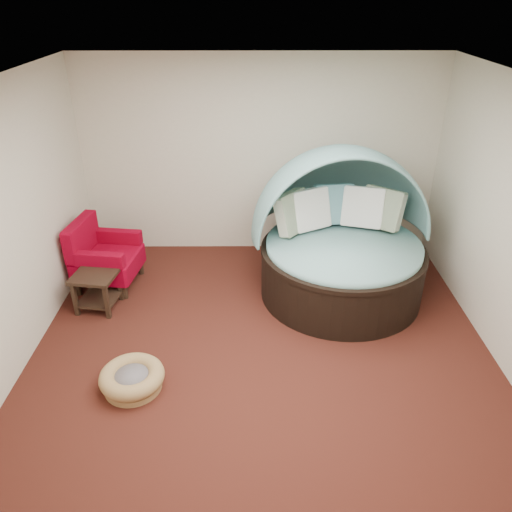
{
  "coord_description": "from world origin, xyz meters",
  "views": [
    {
      "loc": [
        -0.09,
        -4.31,
        3.53
      ],
      "look_at": [
        -0.06,
        0.6,
        0.86
      ],
      "focal_mm": 35.0,
      "sensor_mm": 36.0,
      "label": 1
    }
  ],
  "objects_px": {
    "pet_basket": "(132,378)",
    "red_armchair": "(103,256)",
    "canopy_daybed": "(342,229)",
    "side_table": "(97,286)"
  },
  "relations": [
    {
      "from": "pet_basket",
      "to": "red_armchair",
      "type": "bearing_deg",
      "value": 111.2
    },
    {
      "from": "pet_basket",
      "to": "red_armchair",
      "type": "xyz_separation_m",
      "value": [
        -0.77,
        1.98,
        0.3
      ]
    },
    {
      "from": "canopy_daybed",
      "to": "red_armchair",
      "type": "height_order",
      "value": "canopy_daybed"
    },
    {
      "from": "red_armchair",
      "to": "side_table",
      "type": "distance_m",
      "value": 0.57
    },
    {
      "from": "canopy_daybed",
      "to": "pet_basket",
      "type": "xyz_separation_m",
      "value": [
        -2.3,
        -1.83,
        -0.75
      ]
    },
    {
      "from": "pet_basket",
      "to": "side_table",
      "type": "distance_m",
      "value": 1.6
    },
    {
      "from": "canopy_daybed",
      "to": "pet_basket",
      "type": "height_order",
      "value": "canopy_daybed"
    },
    {
      "from": "red_armchair",
      "to": "side_table",
      "type": "xyz_separation_m",
      "value": [
        0.06,
        -0.56,
        -0.11
      ]
    },
    {
      "from": "canopy_daybed",
      "to": "side_table",
      "type": "bearing_deg",
      "value": -178.52
    },
    {
      "from": "pet_basket",
      "to": "side_table",
      "type": "height_order",
      "value": "side_table"
    }
  ]
}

